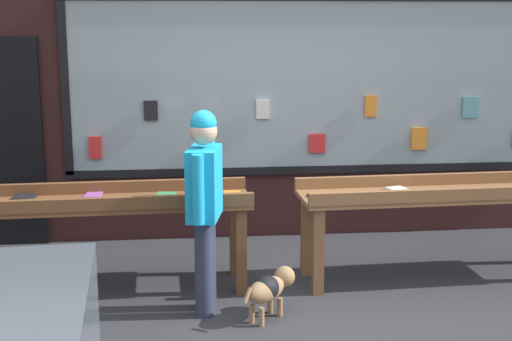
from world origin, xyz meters
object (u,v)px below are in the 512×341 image
display_table_left (93,210)px  small_dog (269,288)px  person_browsing (205,198)px  display_table_right (449,200)px

display_table_left → small_dog: 1.64m
person_browsing → display_table_right: bearing=-64.3°
display_table_right → person_browsing: size_ratio=1.66×
person_browsing → small_dog: size_ratio=3.44×
display_table_right → small_dog: bearing=-156.4°
person_browsing → small_dog: person_browsing is taller
display_table_left → display_table_right: display_table_right is taller
person_browsing → display_table_left: bearing=69.3°
display_table_right → display_table_left: bearing=179.9°
display_table_left → person_browsing: 1.10m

